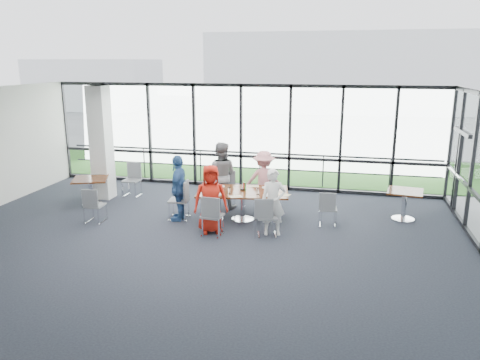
% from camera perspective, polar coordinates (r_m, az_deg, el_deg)
% --- Properties ---
extents(floor, '(12.00, 10.00, 0.02)m').
position_cam_1_polar(floor, '(10.15, -6.22, -8.13)').
color(floor, '#1E212C').
rests_on(floor, ground).
extents(ceiling, '(12.00, 10.00, 0.04)m').
position_cam_1_polar(ceiling, '(9.41, -6.75, 10.26)').
color(ceiling, white).
rests_on(ceiling, ground).
extents(wall_front, '(12.00, 0.10, 3.20)m').
position_cam_1_polar(wall_front, '(5.45, -24.37, -11.39)').
color(wall_front, silver).
rests_on(wall_front, ground).
extents(curtain_wall_back, '(12.00, 0.10, 3.20)m').
position_cam_1_polar(curtain_wall_back, '(14.37, 0.12, 5.30)').
color(curtain_wall_back, white).
rests_on(curtain_wall_back, ground).
extents(exit_door, '(0.12, 1.60, 2.10)m').
position_cam_1_polar(exit_door, '(13.21, 25.07, 0.71)').
color(exit_door, black).
rests_on(exit_door, ground).
extents(structural_column, '(0.50, 0.50, 3.20)m').
position_cam_1_polar(structural_column, '(13.81, -16.57, 4.34)').
color(structural_column, white).
rests_on(structural_column, ground).
extents(apron, '(80.00, 70.00, 0.02)m').
position_cam_1_polar(apron, '(19.49, 3.37, 2.82)').
color(apron, slate).
rests_on(apron, ground).
extents(grass_strip, '(80.00, 5.00, 0.01)m').
position_cam_1_polar(grass_strip, '(17.56, 2.28, 1.66)').
color(grass_strip, '#29611C').
rests_on(grass_strip, ground).
extents(hangar_main, '(24.00, 10.00, 6.00)m').
position_cam_1_polar(hangar_main, '(40.86, 14.46, 12.66)').
color(hangar_main, white).
rests_on(hangar_main, ground).
extents(hangar_aux, '(10.00, 6.00, 4.00)m').
position_cam_1_polar(hangar_aux, '(42.52, -17.26, 11.17)').
color(hangar_aux, white).
rests_on(hangar_aux, ground).
extents(guard_rail, '(12.00, 0.06, 0.06)m').
position_cam_1_polar(guard_rail, '(15.16, 0.62, 1.53)').
color(guard_rail, '#2D2D33').
rests_on(guard_rail, ground).
extents(main_table, '(2.37, 1.55, 0.75)m').
position_cam_1_polar(main_table, '(11.52, 0.33, -1.82)').
color(main_table, '#3B1A0C').
rests_on(main_table, ground).
extents(side_table_left, '(1.17, 1.17, 0.75)m').
position_cam_1_polar(side_table_left, '(13.37, -17.76, -0.27)').
color(side_table_left, '#3B1A0C').
rests_on(side_table_left, ground).
extents(side_table_right, '(0.95, 0.95, 0.75)m').
position_cam_1_polar(side_table_right, '(12.24, 19.46, -1.79)').
color(side_table_right, '#3B1A0C').
rests_on(side_table_right, ground).
extents(diner_near_left, '(0.90, 0.74, 1.59)m').
position_cam_1_polar(diner_near_left, '(10.69, -3.59, -2.32)').
color(diner_near_left, '#B51B0E').
rests_on(diner_near_left, ground).
extents(diner_near_right, '(0.64, 0.53, 1.53)m').
position_cam_1_polar(diner_near_right, '(10.56, 4.06, -2.72)').
color(diner_near_right, white).
rests_on(diner_near_right, ground).
extents(diner_far_left, '(0.92, 0.61, 1.79)m').
position_cam_1_polar(diner_far_left, '(12.44, -2.38, 0.55)').
color(diner_far_left, slate).
rests_on(diner_far_left, ground).
extents(diner_far_right, '(1.07, 0.65, 1.56)m').
position_cam_1_polar(diner_far_right, '(12.44, 2.91, 0.01)').
color(diner_far_right, pink).
rests_on(diner_far_right, ground).
extents(diner_end, '(0.59, 1.00, 1.64)m').
position_cam_1_polar(diner_end, '(11.60, -7.47, -0.95)').
color(diner_end, '#2E5691').
rests_on(diner_end, ground).
extents(chair_main_nl, '(0.49, 0.49, 0.93)m').
position_cam_1_polar(chair_main_nl, '(10.58, -3.39, -4.39)').
color(chair_main_nl, slate).
rests_on(chair_main_nl, ground).
extents(chair_main_nr, '(0.53, 0.53, 0.89)m').
position_cam_1_polar(chair_main_nr, '(10.56, 3.35, -4.51)').
color(chair_main_nr, slate).
rests_on(chair_main_nr, ground).
extents(chair_main_fl, '(0.59, 0.59, 0.94)m').
position_cam_1_polar(chair_main_fl, '(12.62, -2.08, -1.24)').
color(chair_main_fl, slate).
rests_on(chair_main_fl, ground).
extents(chair_main_fr, '(0.43, 0.43, 0.82)m').
position_cam_1_polar(chair_main_fr, '(12.60, 3.28, -1.55)').
color(chair_main_fr, slate).
rests_on(chair_main_fr, ground).
extents(chair_main_end, '(0.52, 0.52, 0.97)m').
position_cam_1_polar(chair_main_end, '(11.74, -7.47, -2.47)').
color(chair_main_end, slate).
rests_on(chair_main_end, ground).
extents(chair_spare_la, '(0.44, 0.44, 0.85)m').
position_cam_1_polar(chair_spare_la, '(11.96, -17.26, -2.99)').
color(chair_spare_la, slate).
rests_on(chair_spare_la, ground).
extents(chair_spare_lb, '(0.47, 0.47, 0.94)m').
position_cam_1_polar(chair_spare_lb, '(13.98, -13.07, -0.07)').
color(chair_spare_lb, slate).
rests_on(chair_spare_lb, ground).
extents(chair_spare_r, '(0.44, 0.44, 0.83)m').
position_cam_1_polar(chair_spare_r, '(11.41, 10.69, -3.45)').
color(chair_spare_r, slate).
rests_on(chair_spare_r, ground).
extents(plate_nl, '(0.26, 0.26, 0.01)m').
position_cam_1_polar(plate_nl, '(11.18, -2.91, -1.76)').
color(plate_nl, white).
rests_on(plate_nl, main_table).
extents(plate_nr, '(0.27, 0.27, 0.01)m').
position_cam_1_polar(plate_nr, '(11.13, 3.49, -1.85)').
color(plate_nr, white).
rests_on(plate_nr, main_table).
extents(plate_fl, '(0.24, 0.24, 0.01)m').
position_cam_1_polar(plate_fl, '(11.88, -2.44, -0.78)').
color(plate_fl, white).
rests_on(plate_fl, main_table).
extents(plate_fr, '(0.24, 0.24, 0.01)m').
position_cam_1_polar(plate_fr, '(11.80, 3.29, -0.91)').
color(plate_fr, white).
rests_on(plate_fr, main_table).
extents(plate_end, '(0.24, 0.24, 0.01)m').
position_cam_1_polar(plate_end, '(11.55, -4.43, -1.26)').
color(plate_end, white).
rests_on(plate_end, main_table).
extents(tumbler_a, '(0.08, 0.08, 0.15)m').
position_cam_1_polar(tumbler_a, '(11.23, -1.33, -1.31)').
color(tumbler_a, white).
rests_on(tumbler_a, main_table).
extents(tumbler_b, '(0.07, 0.07, 0.14)m').
position_cam_1_polar(tumbler_b, '(11.18, 2.19, -1.41)').
color(tumbler_b, white).
rests_on(tumbler_b, main_table).
extents(tumbler_c, '(0.07, 0.07, 0.14)m').
position_cam_1_polar(tumbler_c, '(11.77, 0.54, -0.62)').
color(tumbler_c, white).
rests_on(tumbler_c, main_table).
extents(tumbler_d, '(0.07, 0.07, 0.15)m').
position_cam_1_polar(tumbler_d, '(11.37, -3.83, -1.15)').
color(tumbler_d, white).
rests_on(tumbler_d, main_table).
extents(menu_a, '(0.35, 0.31, 0.00)m').
position_cam_1_polar(menu_a, '(11.01, -0.53, -2.03)').
color(menu_a, white).
rests_on(menu_a, main_table).
extents(menu_b, '(0.34, 0.28, 0.00)m').
position_cam_1_polar(menu_b, '(11.22, 5.38, -1.78)').
color(menu_b, white).
rests_on(menu_b, main_table).
extents(menu_c, '(0.35, 0.28, 0.00)m').
position_cam_1_polar(menu_c, '(11.93, 1.58, -0.74)').
color(menu_c, white).
rests_on(menu_c, main_table).
extents(condiment_caddy, '(0.10, 0.07, 0.04)m').
position_cam_1_polar(condiment_caddy, '(11.55, 0.31, -1.16)').
color(condiment_caddy, black).
rests_on(condiment_caddy, main_table).
extents(ketchup_bottle, '(0.06, 0.06, 0.18)m').
position_cam_1_polar(ketchup_bottle, '(11.53, 0.54, -0.82)').
color(ketchup_bottle, '#AA0E12').
rests_on(ketchup_bottle, main_table).
extents(green_bottle, '(0.05, 0.05, 0.20)m').
position_cam_1_polar(green_bottle, '(11.52, 0.61, -0.78)').
color(green_bottle, '#267B2B').
rests_on(green_bottle, main_table).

